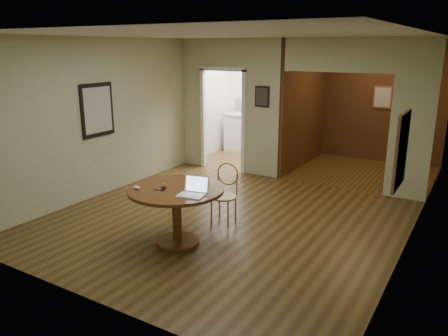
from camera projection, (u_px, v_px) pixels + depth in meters
The scene contains 11 objects.
floor at pixel (222, 221), 6.55m from camera, with size 5.00×5.00×0.00m, color #432D13.
room_shell at pixel (281, 109), 9.00m from camera, with size 5.20×7.50×5.00m.
dining_table at pixel (176, 203), 5.67m from camera, with size 1.24×1.24×0.78m.
chair at pixel (225, 190), 6.44m from camera, with size 0.41×0.41×0.89m.
open_laptop at pixel (194, 190), 5.35m from camera, with size 0.35×0.33×0.22m.
closed_laptop at pixel (196, 182), 5.81m from camera, with size 0.34×0.22×0.03m, color #A5A6AA.
mouse at pixel (137, 188), 5.56m from camera, with size 0.10×0.06×0.04m, color white.
wine_glass at pixel (164, 186), 5.57m from camera, with size 0.08×0.08×0.09m, color white, non-canonical shape.
pen at pixel (159, 190), 5.51m from camera, with size 0.01×0.01×0.15m, color #0E0D5C.
kitchen_cabinet at pixel (265, 135), 10.56m from camera, with size 2.06×0.60×0.94m.
grocery_bag at pixel (284, 111), 10.15m from camera, with size 0.30×0.26×0.30m, color #C5AD90.
Camera 1 is at (3.18, -5.20, 2.53)m, focal length 35.00 mm.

